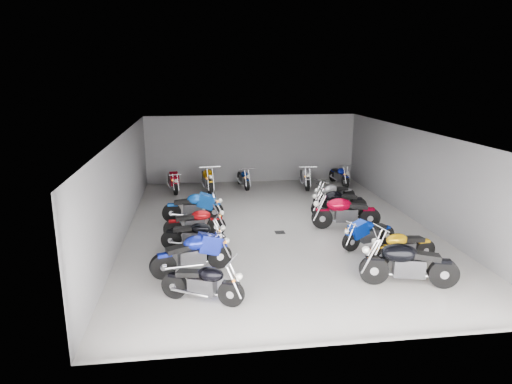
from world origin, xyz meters
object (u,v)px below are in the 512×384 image
Objects in this scene: motorcycle_back_e at (305,177)px; motorcycle_right_f at (334,194)px; motorcycle_right_e at (339,202)px; motorcycle_back_c at (243,178)px; motorcycle_left_a at (203,283)px; motorcycle_left_d at (196,222)px; motorcycle_left_e at (194,207)px; motorcycle_right_a at (408,264)px; motorcycle_back_f at (339,175)px; motorcycle_right_b at (402,247)px; motorcycle_back_b at (208,179)px; motorcycle_right_c at (368,233)px; motorcycle_left_b at (193,254)px; motorcycle_left_c at (195,235)px; drain_grate at (280,232)px; motorcycle_right_d at (345,212)px; motorcycle_back_a at (173,181)px.

motorcycle_right_f is at bearing 102.51° from motorcycle_back_e.
motorcycle_right_e is 5.65m from motorcycle_back_c.
motorcycle_left_a is 4.40m from motorcycle_left_d.
motorcycle_right_e is (5.25, -0.08, -0.01)m from motorcycle_left_e.
motorcycle_left_d is 6.63m from motorcycle_right_a.
motorcycle_left_e reaches higher than motorcycle_back_f.
motorcycle_back_b is at bearing 19.60° from motorcycle_right_b.
motorcycle_back_c is at bearing 23.21° from motorcycle_right_f.
motorcycle_left_e is 1.01× the size of motorcycle_right_e.
motorcycle_right_f is (0.33, 4.54, 0.02)m from motorcycle_right_c.
motorcycle_right_f is (-0.14, 5.83, -0.02)m from motorcycle_right_b.
motorcycle_right_c is (-0.01, 2.57, -0.12)m from motorcycle_right_a.
motorcycle_right_e is at bearing 113.22° from motorcycle_back_c.
motorcycle_right_c is (5.20, 1.13, -0.08)m from motorcycle_left_b.
motorcycle_left_c is 6.84m from motorcycle_right_f.
motorcycle_right_c is (-0.46, 1.29, -0.04)m from motorcycle_right_b.
motorcycle_left_c is at bearing -6.40° from motorcycle_left_d.
motorcycle_back_b reaches higher than motorcycle_right_c.
motorcycle_left_c is 0.83× the size of motorcycle_right_a.
drain_grate is at bearing 85.61° from motorcycle_left_d.
motorcycle_right_d reaches higher than motorcycle_back_f.
motorcycle_back_b reaches higher than drain_grate.
motorcycle_back_c is at bearing 174.48° from motorcycle_back_a.
motorcycle_left_b reaches higher than motorcycle_right_e.
motorcycle_right_c is at bearing -35.07° from drain_grate.
motorcycle_right_c is 0.92× the size of motorcycle_back_a.
motorcycle_left_a reaches higher than motorcycle_left_c.
motorcycle_right_a is at bearing 116.37° from motorcycle_left_a.
motorcycle_back_b is (-4.57, 10.03, -0.01)m from motorcycle_right_a.
motorcycle_right_a reaches higher than motorcycle_left_d.
motorcycle_back_b is (-4.44, 5.64, -0.00)m from motorcycle_right_d.
motorcycle_right_e reaches higher than motorcycle_left_a.
motorcycle_right_b is 8.91m from motorcycle_back_e.
motorcycle_right_f is (5.47, 4.10, -0.00)m from motorcycle_left_c.
motorcycle_right_a is at bearing 43.86° from motorcycle_left_e.
motorcycle_left_b reaches higher than motorcycle_back_e.
motorcycle_right_e reaches higher than motorcycle_back_e.
motorcycle_back_a reaches higher than motorcycle_left_c.
motorcycle_right_a reaches higher than motorcycle_left_c.
motorcycle_back_a is 5.99m from motorcycle_back_e.
motorcycle_right_c is 0.97× the size of motorcycle_right_f.
motorcycle_back_a is at bearing -158.04° from motorcycle_left_c.
motorcycle_right_a is 10.94m from motorcycle_back_c.
motorcycle_right_e is at bearing 163.83° from motorcycle_left_a.
motorcycle_left_e reaches higher than drain_grate.
motorcycle_back_c is at bearing 2.22° from motorcycle_right_c.
motorcycle_left_d reaches higher than motorcycle_back_c.
motorcycle_left_e reaches higher than motorcycle_left_a.
motorcycle_left_e is 0.93× the size of motorcycle_back_b.
motorcycle_left_e reaches higher than motorcycle_right_f.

